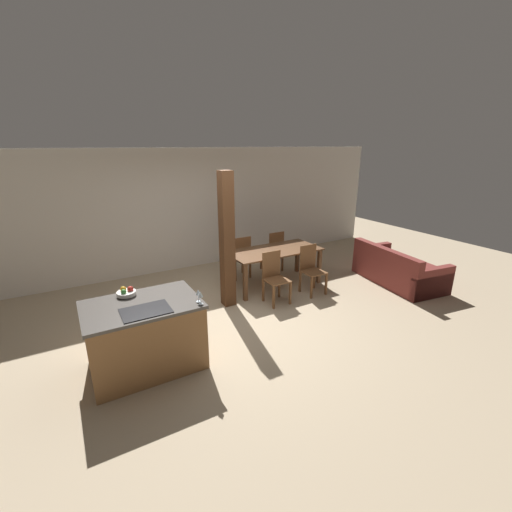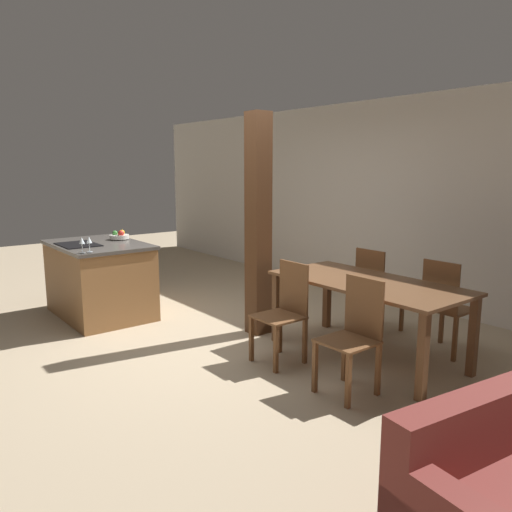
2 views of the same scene
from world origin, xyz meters
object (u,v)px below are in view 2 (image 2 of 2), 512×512
object	(u,v)px
wine_glass_near	(82,241)
dining_table	(367,291)
timber_post	(258,226)
wine_glass_middle	(89,241)
dining_chair_far_right	(445,306)
dining_chair_near_right	(354,334)
fruit_bowl	(119,236)
dining_chair_far_left	(375,289)
kitchen_island	(100,279)
dining_chair_near_left	(284,310)

from	to	relation	value
wine_glass_near	dining_table	bearing A→B (deg)	39.41
dining_table	timber_post	xyz separation A→B (m)	(-1.20, -0.36, 0.53)
wine_glass_middle	dining_chair_far_right	xyz separation A→B (m)	(2.70, 2.47, -0.55)
wine_glass_near	dining_chair_near_right	xyz separation A→B (m)	(2.70, 1.21, -0.55)
wine_glass_middle	dining_table	bearing A→B (deg)	38.22
wine_glass_near	dining_chair_near_right	size ratio (longest dim) A/B	0.18
fruit_bowl	dining_chair_far_right	bearing A→B (deg)	27.78
wine_glass_middle	dining_chair_near_right	bearing A→B (deg)	22.71
dining_chair_far_left	kitchen_island	bearing A→B (deg)	40.69
wine_glass_middle	timber_post	bearing A→B (deg)	53.18
kitchen_island	wine_glass_middle	bearing A→B (deg)	-27.48
dining_chair_far_left	dining_table	bearing A→B (deg)	122.20
kitchen_island	dining_chair_near_right	xyz separation A→B (m)	(3.33, 0.81, 0.03)
fruit_bowl	dining_chair_far_left	distance (m)	3.21
wine_glass_near	timber_post	xyz separation A→B (m)	(1.08, 1.52, 0.15)
fruit_bowl	wine_glass_middle	size ratio (longest dim) A/B	1.45
fruit_bowl	dining_table	bearing A→B (deg)	20.78
dining_table	dining_chair_near_left	xyz separation A→B (m)	(-0.42, -0.67, -0.17)
wine_glass_middle	fruit_bowl	bearing A→B (deg)	138.58
fruit_bowl	wine_glass_near	world-z (taller)	wine_glass_near
dining_chair_far_right	dining_chair_near_right	bearing A→B (deg)	90.00
kitchen_island	dining_chair_near_right	size ratio (longest dim) A/B	1.49
dining_table	dining_chair_far_left	size ratio (longest dim) A/B	2.00
timber_post	kitchen_island	bearing A→B (deg)	-146.76
kitchen_island	dining_chair_far_right	bearing A→B (deg)	32.74
wine_glass_near	dining_chair_far_right	distance (m)	3.75
dining_chair_near_left	dining_chair_far_right	world-z (taller)	same
wine_glass_middle	dining_chair_near_right	world-z (taller)	wine_glass_middle
fruit_bowl	dining_table	world-z (taller)	fruit_bowl
dining_chair_near_left	dining_chair_far_left	distance (m)	1.33
wine_glass_near	dining_chair_near_left	world-z (taller)	wine_glass_near
dining_chair_near_right	kitchen_island	bearing A→B (deg)	-166.39
dining_chair_far_left	fruit_bowl	bearing A→B (deg)	34.88
wine_glass_middle	dining_chair_near_left	distance (m)	2.25
kitchen_island	wine_glass_near	xyz separation A→B (m)	(0.63, -0.40, 0.58)
dining_chair_near_left	dining_chair_far_right	distance (m)	1.58
wine_glass_middle	dining_table	distance (m)	2.93
dining_table	timber_post	world-z (taller)	timber_post
kitchen_island	dining_table	world-z (taller)	kitchen_island
dining_table	dining_chair_far_right	xyz separation A→B (m)	(0.42, 0.67, -0.17)
dining_table	dining_chair_far_right	distance (m)	0.81
kitchen_island	dining_chair_near_left	distance (m)	2.62
wine_glass_near	kitchen_island	bearing A→B (deg)	147.19
dining_chair_near_right	dining_chair_far_right	size ratio (longest dim) A/B	1.00
wine_glass_near	timber_post	world-z (taller)	timber_post
dining_chair_far_right	timber_post	xyz separation A→B (m)	(-1.62, -1.02, 0.70)
fruit_bowl	wine_glass_middle	distance (m)	0.99
dining_table	dining_chair_far_right	world-z (taller)	dining_chair_far_right
kitchen_island	dining_table	size ratio (longest dim) A/B	0.75
wine_glass_near	wine_glass_middle	size ratio (longest dim) A/B	1.00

